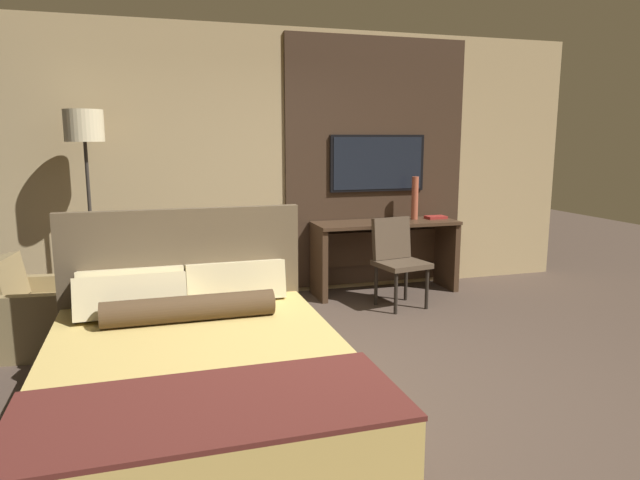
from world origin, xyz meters
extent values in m
plane|color=#4C3D33|center=(0.00, 0.00, 0.00)|extent=(16.00, 16.00, 0.00)
cube|color=tan|center=(0.00, 2.60, 1.40)|extent=(7.20, 0.06, 2.80)
cube|color=#3D2B1E|center=(1.24, 2.56, 1.40)|extent=(2.07, 0.03, 2.70)
cube|color=#33281E|center=(-0.98, -0.27, 0.11)|extent=(1.64, 2.11, 0.22)
cube|color=tan|center=(-0.98, -0.27, 0.36)|extent=(1.69, 2.17, 0.28)
cube|color=#56231E|center=(-0.98, -0.98, 0.51)|extent=(1.71, 0.76, 0.02)
cube|color=brown|center=(-0.98, 0.86, 0.59)|extent=(1.73, 0.08, 1.17)
cube|color=beige|center=(-1.35, 0.72, 0.64)|extent=(0.71, 0.23, 0.31)
cube|color=beige|center=(-0.62, 0.72, 0.64)|extent=(0.71, 0.23, 0.31)
cube|color=beige|center=(-1.35, 0.51, 0.64)|extent=(0.71, 0.25, 0.32)
cylinder|color=#4C3823|center=(-0.98, 0.30, 0.59)|extent=(1.10, 0.17, 0.17)
cube|color=#422D1E|center=(1.24, 2.27, 0.77)|extent=(1.57, 0.53, 0.03)
cube|color=#422D1E|center=(0.48, 2.27, 0.38)|extent=(0.06, 0.47, 0.75)
cube|color=#422D1E|center=(2.00, 2.27, 0.38)|extent=(0.06, 0.47, 0.75)
cube|color=#422D1E|center=(1.24, 2.51, 0.45)|extent=(1.45, 0.02, 0.38)
cube|color=black|center=(1.24, 2.52, 1.40)|extent=(1.10, 0.04, 0.62)
cube|color=black|center=(1.24, 2.50, 1.40)|extent=(1.03, 0.01, 0.57)
cube|color=#4C3D2D|center=(1.18, 1.71, 0.44)|extent=(0.53, 0.52, 0.05)
cube|color=#4C3D2D|center=(1.14, 1.89, 0.67)|extent=(0.44, 0.18, 0.42)
cylinder|color=black|center=(1.03, 1.50, 0.21)|extent=(0.04, 0.04, 0.41)
cylinder|color=black|center=(1.39, 1.57, 0.21)|extent=(0.04, 0.04, 0.41)
cylinder|color=black|center=(0.96, 1.85, 0.21)|extent=(0.04, 0.04, 0.41)
cylinder|color=black|center=(1.33, 1.91, 0.21)|extent=(0.04, 0.04, 0.41)
cube|color=olive|center=(-2.03, 1.51, 0.19)|extent=(0.79, 0.64, 0.38)
cube|color=olive|center=(-2.32, 1.55, 0.56)|extent=(0.27, 0.58, 0.38)
cube|color=olive|center=(-2.08, 1.19, 0.26)|extent=(0.73, 0.19, 0.52)
cube|color=olive|center=(-1.99, 1.84, 0.26)|extent=(0.73, 0.19, 0.52)
cylinder|color=#282623|center=(-1.72, 2.16, 0.01)|extent=(0.28, 0.28, 0.03)
cylinder|color=#332D28|center=(-1.72, 2.16, 0.84)|extent=(0.03, 0.03, 1.68)
cylinder|color=beige|center=(-1.72, 2.16, 1.78)|extent=(0.34, 0.34, 0.28)
cylinder|color=#B2563D|center=(1.61, 2.34, 1.02)|extent=(0.07, 0.07, 0.47)
cube|color=maroon|center=(1.87, 2.31, 0.80)|extent=(0.22, 0.15, 0.03)
camera|label=1|loc=(-1.21, -3.35, 1.68)|focal=32.00mm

